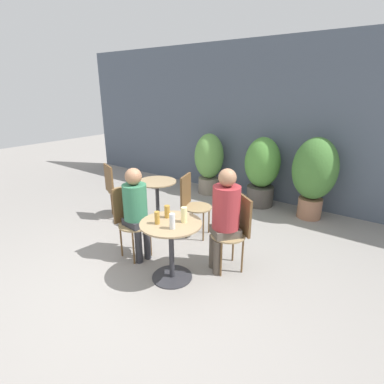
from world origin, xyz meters
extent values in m
plane|color=gray|center=(0.00, 0.00, 0.00)|extent=(20.00, 20.00, 0.00)
cube|color=#4C5666|center=(0.00, 3.44, 1.50)|extent=(10.00, 0.06, 3.00)
cylinder|color=#2D2D33|center=(0.18, 0.22, 0.01)|extent=(0.48, 0.48, 0.01)
cylinder|color=#2D2D33|center=(0.18, 0.22, 0.36)|extent=(0.06, 0.06, 0.68)
cylinder|color=#997F5B|center=(0.18, 0.22, 0.71)|extent=(0.70, 0.70, 0.02)
cylinder|color=#2D2D33|center=(-1.02, 1.29, 0.01)|extent=(0.48, 0.48, 0.01)
cylinder|color=#2D2D33|center=(-1.02, 1.29, 0.36)|extent=(0.06, 0.06, 0.68)
cylinder|color=#997F5B|center=(-1.02, 1.29, 0.71)|extent=(0.63, 0.63, 0.02)
cylinder|color=#997F56|center=(0.61, 0.78, 0.46)|extent=(0.42, 0.42, 0.02)
cylinder|color=brown|center=(0.80, 0.80, 0.22)|extent=(0.02, 0.02, 0.45)
cylinder|color=brown|center=(0.58, 0.97, 0.22)|extent=(0.02, 0.02, 0.45)
cylinder|color=brown|center=(0.63, 0.58, 0.22)|extent=(0.02, 0.02, 0.45)
cylinder|color=brown|center=(0.42, 0.75, 0.22)|extent=(0.02, 0.02, 0.45)
cube|color=brown|center=(0.72, 0.93, 0.70)|extent=(0.30, 0.24, 0.47)
cylinder|color=#997F56|center=(-0.51, 0.31, 0.46)|extent=(0.42, 0.42, 0.02)
cylinder|color=brown|center=(-0.63, 0.46, 0.22)|extent=(0.02, 0.02, 0.45)
cylinder|color=brown|center=(-0.67, 0.19, 0.22)|extent=(0.02, 0.02, 0.45)
cylinder|color=brown|center=(-0.36, 0.43, 0.22)|extent=(0.02, 0.02, 0.45)
cylinder|color=brown|center=(-0.39, 0.16, 0.22)|extent=(0.02, 0.02, 0.45)
cube|color=brown|center=(-0.70, 0.33, 0.70)|extent=(0.08, 0.36, 0.47)
cylinder|color=#997F56|center=(-0.20, 1.28, 0.46)|extent=(0.42, 0.42, 0.02)
cylinder|color=brown|center=(-0.37, 1.38, 0.22)|extent=(0.02, 0.02, 0.45)
cylinder|color=brown|center=(-0.29, 1.11, 0.22)|extent=(0.02, 0.02, 0.45)
cylinder|color=brown|center=(-0.10, 1.45, 0.22)|extent=(0.02, 0.02, 0.45)
cylinder|color=brown|center=(-0.03, 1.19, 0.22)|extent=(0.02, 0.02, 0.45)
cube|color=brown|center=(-0.38, 1.23, 0.70)|extent=(0.13, 0.35, 0.47)
cylinder|color=#997F56|center=(-1.70, 1.11, 0.46)|extent=(0.42, 0.42, 0.02)
cylinder|color=brown|center=(-1.88, 1.03, 0.22)|extent=(0.02, 0.02, 0.45)
cylinder|color=brown|center=(-1.62, 0.94, 0.22)|extent=(0.02, 0.02, 0.45)
cylinder|color=brown|center=(-1.78, 1.29, 0.22)|extent=(0.02, 0.02, 0.45)
cylinder|color=brown|center=(-1.53, 1.19, 0.22)|extent=(0.02, 0.02, 0.45)
cube|color=brown|center=(-1.77, 0.94, 0.70)|extent=(0.35, 0.15, 0.47)
cylinder|color=brown|center=(0.45, 0.69, 0.22)|extent=(0.10, 0.10, 0.45)
cylinder|color=brown|center=(0.57, 0.60, 0.22)|extent=(0.10, 0.10, 0.45)
cube|color=brown|center=(0.59, 0.74, 0.52)|extent=(0.41, 0.41, 0.10)
cylinder|color=#9E2D33|center=(0.59, 0.74, 0.82)|extent=(0.33, 0.33, 0.51)
sphere|color=#9E7051|center=(0.59, 0.74, 1.19)|extent=(0.21, 0.21, 0.21)
cylinder|color=#2D2D33|center=(-0.37, 0.22, 0.22)|extent=(0.09, 0.09, 0.45)
cylinder|color=#2D2D33|center=(-0.35, 0.36, 0.22)|extent=(0.09, 0.09, 0.45)
cube|color=#2D2D33|center=(-0.47, 0.31, 0.51)|extent=(0.32, 0.29, 0.09)
cylinder|color=#337551|center=(-0.47, 0.31, 0.79)|extent=(0.30, 0.30, 0.46)
sphere|color=#9E7051|center=(-0.47, 0.31, 1.12)|extent=(0.21, 0.21, 0.21)
cylinder|color=#B28433|center=(0.08, 0.11, 0.79)|extent=(0.06, 0.06, 0.14)
cylinder|color=silver|center=(0.29, 0.12, 0.80)|extent=(0.06, 0.06, 0.17)
cylinder|color=beige|center=(0.29, 0.32, 0.80)|extent=(0.07, 0.07, 0.18)
cylinder|color=#B28433|center=(0.06, 0.30, 0.79)|extent=(0.06, 0.06, 0.15)
cylinder|color=slate|center=(-1.15, 3.03, 0.17)|extent=(0.43, 0.43, 0.33)
ellipsoid|color=#609947|center=(-1.15, 3.03, 0.80)|extent=(0.60, 0.60, 0.93)
cylinder|color=#47423D|center=(0.03, 3.03, 0.19)|extent=(0.51, 0.51, 0.37)
ellipsoid|color=#4C8938|center=(0.03, 3.03, 0.84)|extent=(0.65, 0.65, 0.93)
cylinder|color=#93664C|center=(0.97, 2.98, 0.17)|extent=(0.40, 0.40, 0.35)
ellipsoid|color=#427533|center=(0.97, 2.98, 0.87)|extent=(0.73, 0.73, 1.04)
camera|label=1|loc=(2.17, -2.09, 2.14)|focal=28.00mm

